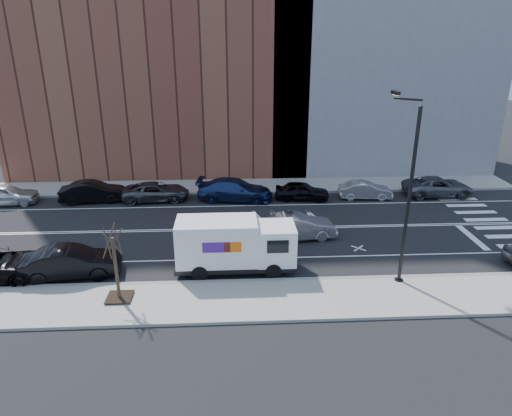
{
  "coord_description": "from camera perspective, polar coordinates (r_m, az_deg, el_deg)",
  "views": [
    {
      "loc": [
        -1.44,
        -27.62,
        12.02
      ],
      "look_at": [
        0.01,
        0.13,
        1.4
      ],
      "focal_mm": 32.0,
      "sensor_mm": 36.0,
      "label": 1
    }
  ],
  "objects": [
    {
      "name": "fedex_van",
      "position": [
        24.39,
        -2.7,
        -4.56
      ],
      "size": [
        6.44,
        2.33,
        2.93
      ],
      "rotation": [
        0.0,
        0.0,
        0.0
      ],
      "color": "black",
      "rests_on": "ground"
    },
    {
      "name": "far_parked_g",
      "position": [
        38.81,
        21.79,
        2.51
      ],
      "size": [
        5.42,
        2.52,
        1.5
      ],
      "primitive_type": "imported",
      "rotation": [
        0.0,
        0.0,
        1.58
      ],
      "color": "#54575D",
      "rests_on": "ground"
    },
    {
      "name": "bldg_brick",
      "position": [
        43.72,
        -12.32,
        19.14
      ],
      "size": [
        26.0,
        10.0,
        22.0
      ],
      "primitive_type": "cube",
      "color": "brown",
      "rests_on": "ground"
    },
    {
      "name": "sidewalk_far",
      "position": [
        38.35,
        -0.7,
        2.77
      ],
      "size": [
        44.0,
        3.6,
        0.15
      ],
      "primitive_type": "cube",
      "color": "gray",
      "rests_on": "ground"
    },
    {
      "name": "far_parked_a",
      "position": [
        38.99,
        -28.89,
        1.5
      ],
      "size": [
        4.83,
        2.36,
        1.59
      ],
      "primitive_type": "imported",
      "rotation": [
        0.0,
        0.0,
        1.68
      ],
      "color": "silver",
      "rests_on": "ground"
    },
    {
      "name": "driving_sedan",
      "position": [
        28.52,
        5.18,
        -2.35
      ],
      "size": [
        5.0,
        2.3,
        1.59
      ],
      "primitive_type": "imported",
      "rotation": [
        0.0,
        0.0,
        1.7
      ],
      "color": "#999A9E",
      "rests_on": "ground"
    },
    {
      "name": "far_parked_d",
      "position": [
        35.08,
        -2.66,
        2.3
      ],
      "size": [
        6.01,
        3.09,
        1.67
      ],
      "primitive_type": "imported",
      "rotation": [
        0.0,
        0.0,
        1.44
      ],
      "color": "navy",
      "rests_on": "ground"
    },
    {
      "name": "sidewalk_near",
      "position": [
        22.34,
        1.18,
        -11.42
      ],
      "size": [
        44.0,
        3.6,
        0.15
      ],
      "primitive_type": "cube",
      "color": "gray",
      "rests_on": "ground"
    },
    {
      "name": "far_parked_e",
      "position": [
        35.34,
        5.77,
        2.13
      ],
      "size": [
        4.31,
        2.16,
        1.41
      ],
      "primitive_type": "imported",
      "rotation": [
        0.0,
        0.0,
        1.45
      ],
      "color": "black",
      "rests_on": "ground"
    },
    {
      "name": "ground",
      "position": [
        30.15,
        -0.02,
        -2.58
      ],
      "size": [
        120.0,
        120.0,
        0.0
      ],
      "primitive_type": "plane",
      "color": "black",
      "rests_on": "ground"
    },
    {
      "name": "curb_near",
      "position": [
        23.87,
        0.87,
        -9.09
      ],
      "size": [
        44.0,
        0.25,
        0.17
      ],
      "primitive_type": "cube",
      "color": "gray",
      "rests_on": "ground"
    },
    {
      "name": "road_markings",
      "position": [
        30.15,
        -0.02,
        -2.57
      ],
      "size": [
        40.0,
        8.6,
        0.01
      ],
      "primitive_type": null,
      "color": "white",
      "rests_on": "ground"
    },
    {
      "name": "far_parked_c",
      "position": [
        35.86,
        -12.4,
        2.02
      ],
      "size": [
        5.2,
        2.67,
        1.4
      ],
      "primitive_type": "imported",
      "rotation": [
        0.0,
        0.0,
        1.64
      ],
      "color": "#45484C",
      "rests_on": "ground"
    },
    {
      "name": "bldg_concrete",
      "position": [
        45.27,
        15.36,
        21.48
      ],
      "size": [
        20.0,
        10.0,
        26.0
      ],
      "primitive_type": "cube",
      "color": "slate",
      "rests_on": "ground"
    },
    {
      "name": "curb_far",
      "position": [
        36.65,
        -0.59,
        1.91
      ],
      "size": [
        44.0,
        0.25,
        0.17
      ],
      "primitive_type": "cube",
      "color": "gray",
      "rests_on": "ground"
    },
    {
      "name": "crosswalk",
      "position": [
        34.8,
        27.33,
        -1.73
      ],
      "size": [
        3.0,
        14.0,
        0.01
      ],
      "primitive_type": null,
      "color": "white",
      "rests_on": "ground"
    },
    {
      "name": "streetlight",
      "position": [
        23.41,
        18.3,
        2.58
      ],
      "size": [
        0.44,
        4.02,
        9.34
      ],
      "color": "black",
      "rests_on": "ground"
    },
    {
      "name": "street_tree",
      "position": [
        22.63,
        -17.02,
        -7.94
      ],
      "size": [
        1.2,
        1.2,
        3.75
      ],
      "color": "black",
      "rests_on": "ground"
    },
    {
      "name": "far_parked_f",
      "position": [
        36.44,
        13.49,
        2.18
      ],
      "size": [
        4.16,
        1.7,
        1.34
      ],
      "primitive_type": "imported",
      "rotation": [
        0.0,
        0.0,
        1.5
      ],
      "color": "#AFB0B4",
      "rests_on": "ground"
    },
    {
      "name": "near_parked_rear_a",
      "position": [
        25.92,
        -22.11,
        -6.34
      ],
      "size": [
        5.2,
        2.41,
        1.65
      ],
      "primitive_type": "imported",
      "rotation": [
        0.0,
        0.0,
        1.71
      ],
      "color": "black",
      "rests_on": "ground"
    },
    {
      "name": "far_parked_b",
      "position": [
        36.85,
        -19.71,
        1.92
      ],
      "size": [
        4.98,
        2.22,
        1.59
      ],
      "primitive_type": "imported",
      "rotation": [
        0.0,
        0.0,
        1.69
      ],
      "color": "black",
      "rests_on": "ground"
    }
  ]
}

